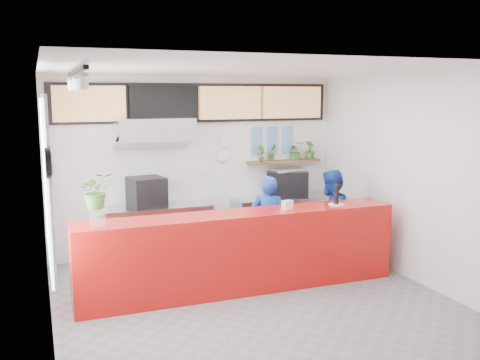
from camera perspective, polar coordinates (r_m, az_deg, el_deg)
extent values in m
plane|color=slate|center=(7.26, 1.27, -12.66)|extent=(5.00, 5.00, 0.00)
plane|color=silver|center=(6.75, 1.36, 11.73)|extent=(5.00, 5.00, 0.00)
plane|color=white|center=(9.18, -4.61, 1.64)|extent=(5.00, 0.00, 5.00)
plane|color=white|center=(6.35, -20.07, -2.28)|extent=(0.00, 5.00, 5.00)
plane|color=white|center=(8.12, 17.87, 0.23)|extent=(0.00, 5.00, 5.00)
cube|color=#B0100C|center=(7.43, 0.11, -7.64)|extent=(4.50, 0.60, 1.10)
cube|color=beige|center=(9.09, -4.68, 8.52)|extent=(5.00, 0.02, 0.80)
cube|color=#B2B5BA|center=(8.90, -8.94, -5.57)|extent=(1.80, 0.60, 0.90)
cube|color=black|center=(8.73, -9.93, -1.27)|extent=(0.61, 0.61, 0.48)
cube|color=#B2B5BA|center=(8.58, -9.15, 5.39)|extent=(1.20, 0.70, 0.35)
cube|color=#B2B5BA|center=(8.60, -9.12, 4.06)|extent=(1.20, 0.69, 0.31)
cube|color=#B2B5BA|center=(9.63, 4.60, -4.37)|extent=(1.80, 0.60, 0.90)
cube|color=black|center=(9.52, 5.04, -0.35)|extent=(0.86, 0.75, 0.46)
cube|color=#B3B7BA|center=(9.48, 5.07, 1.13)|extent=(0.64, 0.46, 0.06)
cube|color=brown|center=(9.66, 4.71, 2.01)|extent=(1.40, 0.18, 0.04)
cube|color=tan|center=(8.65, -15.76, 7.84)|extent=(1.10, 0.10, 0.55)
cube|color=black|center=(8.84, -8.18, 8.11)|extent=(1.10, 0.10, 0.55)
cube|color=tan|center=(9.17, -1.03, 8.24)|extent=(1.10, 0.10, 0.55)
cube|color=tan|center=(9.62, 5.55, 8.24)|extent=(1.10, 0.10, 0.55)
cube|color=black|center=(9.06, -4.62, 8.20)|extent=(4.80, 0.04, 0.65)
cube|color=silver|center=(6.61, -19.96, -0.08)|extent=(0.04, 2.20, 1.90)
cube|color=#B2B5BA|center=(6.61, -19.78, -0.07)|extent=(0.03, 2.30, 2.00)
cylinder|color=black|center=(5.37, -19.78, 1.69)|extent=(0.05, 0.30, 0.30)
cylinder|color=white|center=(5.38, -19.46, 1.71)|extent=(0.02, 0.26, 0.26)
cube|color=black|center=(6.26, -17.08, 10.98)|extent=(0.05, 2.40, 0.04)
cylinder|color=silver|center=(9.17, -3.68, 3.21)|extent=(0.24, 0.03, 0.24)
cylinder|color=silver|center=(9.27, -1.90, 2.67)|extent=(0.24, 0.03, 0.24)
cylinder|color=silver|center=(9.20, -3.66, 1.35)|extent=(0.24, 0.03, 0.24)
cylinder|color=silver|center=(9.26, -1.61, 4.22)|extent=(0.24, 0.03, 0.24)
cube|color=#598CBF|center=(9.48, 1.80, 4.94)|extent=(0.20, 0.02, 0.25)
cube|color=#598CBF|center=(9.60, 3.46, 4.98)|extent=(0.20, 0.02, 0.25)
cube|color=#598CBF|center=(9.72, 5.07, 5.01)|extent=(0.20, 0.02, 0.25)
cube|color=#598CBF|center=(9.50, 1.79, 3.43)|extent=(0.20, 0.02, 0.25)
cube|color=#598CBF|center=(9.62, 3.44, 3.49)|extent=(0.20, 0.02, 0.25)
cube|color=#598CBF|center=(9.75, 5.05, 3.55)|extent=(0.20, 0.02, 0.25)
imported|color=navy|center=(8.15, 2.97, -4.73)|extent=(0.63, 0.51, 1.49)
imported|color=navy|center=(8.51, 9.59, -4.07)|extent=(0.94, 0.90, 1.54)
imported|color=#3A6623|center=(9.45, 2.25, 2.89)|extent=(0.17, 0.14, 0.29)
imported|color=#3A6623|center=(9.54, 3.41, 2.97)|extent=(0.18, 0.16, 0.30)
imported|color=#3A6623|center=(9.74, 5.95, 3.13)|extent=(0.31, 0.28, 0.32)
imported|color=#3A6623|center=(9.87, 7.44, 3.19)|extent=(0.24, 0.23, 0.33)
cylinder|color=silver|center=(6.75, -14.96, -3.81)|extent=(0.22, 0.22, 0.24)
imported|color=#3A6623|center=(6.69, -15.08, -1.10)|extent=(0.46, 0.41, 0.45)
cube|color=white|center=(7.51, 5.07, -2.67)|extent=(0.16, 0.12, 0.12)
cylinder|color=white|center=(7.90, 10.22, -2.59)|extent=(0.27, 0.27, 0.02)
cylinder|color=black|center=(7.87, 10.26, -1.49)|extent=(0.08, 0.08, 0.30)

